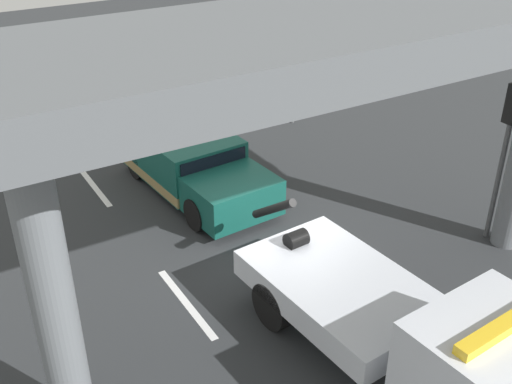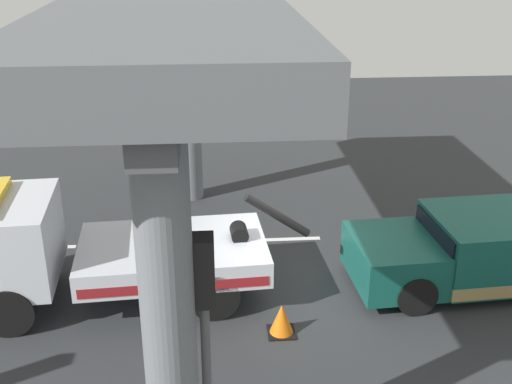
% 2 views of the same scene
% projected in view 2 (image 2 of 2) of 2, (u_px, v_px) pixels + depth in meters
% --- Properties ---
extents(ground_plane, '(60.00, 40.00, 0.10)m').
position_uv_depth(ground_plane, '(278.00, 292.00, 13.66)').
color(ground_plane, '#2D3033').
extents(lane_stripe_west, '(2.60, 0.16, 0.01)m').
position_uv_depth(lane_stripe_west, '(502.00, 232.00, 16.22)').
color(lane_stripe_west, silver).
rests_on(lane_stripe_west, ground).
extents(lane_stripe_mid, '(2.60, 0.16, 0.01)m').
position_uv_depth(lane_stripe_mid, '(268.00, 240.00, 15.80)').
color(lane_stripe_mid, silver).
rests_on(lane_stripe_mid, ground).
extents(lane_stripe_east, '(2.60, 0.16, 0.01)m').
position_uv_depth(lane_stripe_east, '(21.00, 248.00, 15.38)').
color(lane_stripe_east, silver).
rests_on(lane_stripe_east, ground).
extents(tow_truck_white, '(7.32, 2.75, 2.46)m').
position_uv_depth(tow_truck_white, '(76.00, 248.00, 12.84)').
color(tow_truck_white, silver).
rests_on(tow_truck_white, ground).
extents(towed_van_green, '(5.32, 2.50, 1.58)m').
position_uv_depth(towed_van_green, '(484.00, 250.00, 13.65)').
color(towed_van_green, '#145147').
rests_on(towed_van_green, ground).
extents(overpass_structure, '(3.60, 12.49, 6.14)m').
position_uv_depth(overpass_structure, '(176.00, 36.00, 11.42)').
color(overpass_structure, slate).
rests_on(overpass_structure, ground).
extents(traffic_light_far, '(0.39, 0.32, 3.91)m').
position_uv_depth(traffic_light_far, '(203.00, 314.00, 7.73)').
color(traffic_light_far, '#515456').
rests_on(traffic_light_far, ground).
extents(traffic_cone_orange, '(0.52, 0.52, 0.62)m').
position_uv_depth(traffic_cone_orange, '(282.00, 320.00, 12.10)').
color(traffic_cone_orange, orange).
rests_on(traffic_cone_orange, ground).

